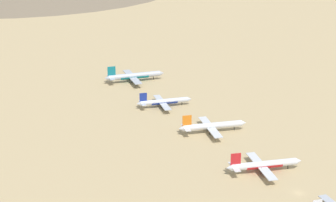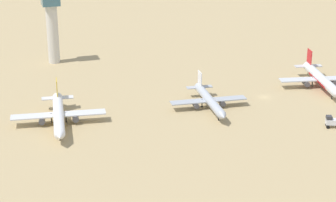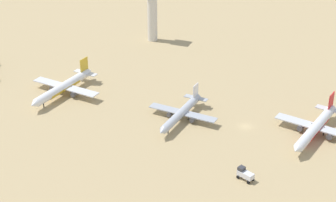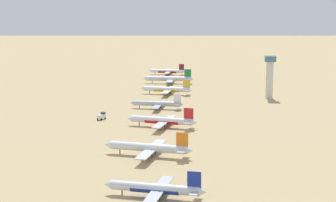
{
  "view_description": "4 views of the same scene",
  "coord_description": "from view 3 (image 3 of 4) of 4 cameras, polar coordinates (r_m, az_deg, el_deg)",
  "views": [
    {
      "loc": [
        -146.41,
        -192.39,
        126.34
      ],
      "look_at": [
        -8.91,
        122.82,
        4.24
      ],
      "focal_mm": 64.26,
      "sensor_mm": 36.0,
      "label": 1
    },
    {
      "loc": [
        190.98,
        -96.51,
        78.25
      ],
      "look_at": [
        5.19,
        -38.13,
        4.65
      ],
      "focal_mm": 66.79,
      "sensor_mm": 36.0,
      "label": 2
    },
    {
      "loc": [
        173.64,
        42.29,
        102.2
      ],
      "look_at": [
        -1.09,
        -31.16,
        3.61
      ],
      "focal_mm": 60.1,
      "sensor_mm": 36.0,
      "label": 3
    },
    {
      "loc": [
        -29.89,
        293.88,
        64.16
      ],
      "look_at": [
        -1.61,
        -23.35,
        4.95
      ],
      "focal_mm": 58.06,
      "sensor_mm": 36.0,
      "label": 4
    }
  ],
  "objects": [
    {
      "name": "parked_jet_3",
      "position": [
        206.49,
        1.41,
        -1.18
      ],
      "size": [
        32.96,
        26.81,
        9.5
      ],
      "color": "#B2B7C1",
      "rests_on": "ground"
    },
    {
      "name": "service_truck",
      "position": [
        176.73,
        7.81,
        -7.32
      ],
      "size": [
        4.33,
        5.68,
        3.9
      ],
      "color": "silver",
      "rests_on": "ground"
    },
    {
      "name": "parked_jet_2",
      "position": [
        228.55,
        -10.52,
        1.43
      ],
      "size": [
        37.49,
        30.57,
        10.81
      ],
      "color": "white",
      "rests_on": "ground"
    },
    {
      "name": "ground_plane",
      "position": [
        205.87,
        7.91,
        -2.57
      ],
      "size": [
        2135.96,
        2135.96,
        0.0
      ],
      "primitive_type": "plane",
      "color": "tan"
    },
    {
      "name": "parked_jet_4",
      "position": [
        203.02,
        14.79,
        -2.58
      ],
      "size": [
        37.47,
        30.68,
        10.86
      ],
      "color": "silver",
      "rests_on": "ground"
    },
    {
      "name": "control_tower",
      "position": [
        276.42,
        -1.61,
        9.25
      ],
      "size": [
        7.2,
        7.2,
        28.16
      ],
      "color": "beige",
      "rests_on": "ground"
    }
  ]
}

